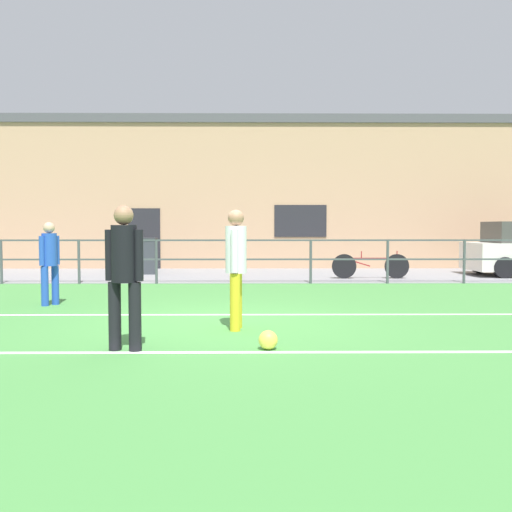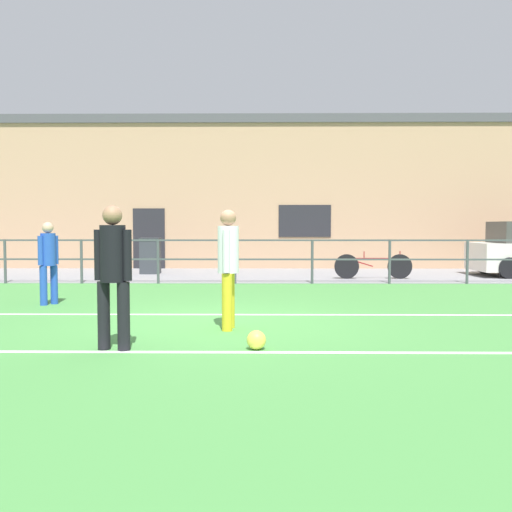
# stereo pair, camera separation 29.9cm
# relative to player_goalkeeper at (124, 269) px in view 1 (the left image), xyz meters

# --- Properties ---
(ground) EXTENTS (60.00, 44.00, 0.04)m
(ground) POSITION_rel_player_goalkeeper_xyz_m (1.08, 1.94, -1.01)
(ground) COLOR #478C42
(field_line_touchline) EXTENTS (36.00, 0.11, 0.00)m
(field_line_touchline) POSITION_rel_player_goalkeeper_xyz_m (1.08, 2.76, -0.99)
(field_line_touchline) COLOR white
(field_line_touchline) RESTS_ON ground
(field_line_hash) EXTENTS (36.00, 0.11, 0.00)m
(field_line_hash) POSITION_rel_player_goalkeeper_xyz_m (1.08, -0.12, -0.99)
(field_line_hash) COLOR white
(field_line_hash) RESTS_ON ground
(pavement_strip) EXTENTS (48.00, 5.00, 0.02)m
(pavement_strip) POSITION_rel_player_goalkeeper_xyz_m (1.08, 10.44, -0.98)
(pavement_strip) COLOR gray
(pavement_strip) RESTS_ON ground
(perimeter_fence) EXTENTS (36.07, 0.07, 1.15)m
(perimeter_fence) POSITION_rel_player_goalkeeper_xyz_m (1.08, 7.94, -0.25)
(perimeter_fence) COLOR #474C51
(perimeter_fence) RESTS_ON ground
(clubhouse_facade) EXTENTS (28.00, 2.56, 5.33)m
(clubhouse_facade) POSITION_rel_player_goalkeeper_xyz_m (1.08, 14.14, 1.68)
(clubhouse_facade) COLOR tan
(clubhouse_facade) RESTS_ON ground
(player_goalkeeper) EXTENTS (0.47, 0.31, 1.75)m
(player_goalkeeper) POSITION_rel_player_goalkeeper_xyz_m (0.00, 0.00, 0.00)
(player_goalkeeper) COLOR black
(player_goalkeeper) RESTS_ON ground
(player_striker) EXTENTS (0.29, 0.37, 1.57)m
(player_striker) POSITION_rel_player_goalkeeper_xyz_m (-2.27, 3.95, -0.10)
(player_striker) COLOR blue
(player_striker) RESTS_ON ground
(player_winger) EXTENTS (0.30, 0.47, 1.74)m
(player_winger) POSITION_rel_player_goalkeeper_xyz_m (1.31, 1.40, -0.01)
(player_winger) COLOR gold
(player_winger) RESTS_ON ground
(soccer_ball_match) EXTENTS (0.24, 0.24, 0.24)m
(soccer_ball_match) POSITION_rel_player_goalkeeper_xyz_m (1.73, 0.03, -0.88)
(soccer_ball_match) COLOR #E5E04C
(soccer_ball_match) RESTS_ON ground
(bicycle_parked_0) EXTENTS (2.17, 0.04, 0.78)m
(bicycle_parked_0) POSITION_rel_player_goalkeeper_xyz_m (4.89, 9.14, -0.62)
(bicycle_parked_0) COLOR black
(bicycle_parked_0) RESTS_ON pavement_strip
(trash_bin_0) EXTENTS (0.62, 0.52, 1.11)m
(trash_bin_0) POSITION_rel_player_goalkeeper_xyz_m (-1.67, 10.74, -0.41)
(trash_bin_0) COLOR #33383D
(trash_bin_0) RESTS_ON pavement_strip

